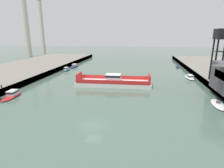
# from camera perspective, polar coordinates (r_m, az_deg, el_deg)

# --- Properties ---
(ground_plane) EXTENTS (400.00, 400.00, 0.00)m
(ground_plane) POSITION_cam_1_polar(r_m,az_deg,el_deg) (30.00, -5.88, -12.73)
(ground_plane) COLOR #4C6656
(chain_ferry) EXTENTS (21.31, 7.13, 3.30)m
(chain_ferry) POSITION_cam_1_polar(r_m,az_deg,el_deg) (51.93, 0.42, 0.69)
(chain_ferry) COLOR silver
(chain_ferry) RESTS_ON ground
(moored_boat_near_right) EXTENTS (3.00, 6.86, 0.99)m
(moored_boat_near_right) POSITION_cam_1_polar(r_m,az_deg,el_deg) (43.26, 30.30, -5.52)
(moored_boat_near_right) COLOR white
(moored_boat_near_right) RESTS_ON ground
(moored_boat_mid_left) EXTENTS (2.72, 6.96, 1.27)m
(moored_boat_mid_left) POSITION_cam_1_polar(r_m,az_deg,el_deg) (65.45, 23.15, 2.02)
(moored_boat_mid_left) COLOR white
(moored_boat_mid_left) RESTS_ON ground
(moored_boat_mid_right) EXTENTS (2.14, 5.41, 1.47)m
(moored_boat_mid_right) POSITION_cam_1_polar(r_m,az_deg,el_deg) (75.41, -14.03, 4.46)
(moored_boat_mid_right) COLOR #237075
(moored_boat_mid_right) RESTS_ON ground
(moored_boat_far_left) EXTENTS (2.03, 5.23, 1.07)m
(moored_boat_far_left) POSITION_cam_1_polar(r_m,az_deg,el_deg) (85.67, 19.84, 5.09)
(moored_boat_far_left) COLOR navy
(moored_boat_far_left) RESTS_ON ground
(moored_boat_far_right) EXTENTS (2.69, 7.48, 1.32)m
(moored_boat_far_right) POSITION_cam_1_polar(r_m,az_deg,el_deg) (83.52, -11.70, 5.57)
(moored_boat_far_right) COLOR navy
(moored_boat_far_right) RESTS_ON ground
(moored_boat_upstream_a) EXTENTS (3.08, 7.10, 1.51)m
(moored_boat_upstream_a) POSITION_cam_1_polar(r_m,az_deg,el_deg) (48.26, -28.87, -2.92)
(moored_boat_upstream_a) COLOR red
(moored_boat_upstream_a) RESTS_ON ground
(crane_tower) EXTENTS (3.67, 3.67, 13.80)m
(crane_tower) POSITION_cam_1_polar(r_m,az_deg,el_deg) (56.60, 31.29, 11.81)
(crane_tower) COLOR black
(crane_tower) RESTS_ON quay_right
(bollard_left_far) EXTENTS (0.32, 0.32, 0.71)m
(bollard_left_far) POSITION_cam_1_polar(r_m,az_deg,el_deg) (51.07, -31.39, -0.57)
(bollard_left_far) COLOR black
(bollard_left_far) RESTS_ON quay_left
(smokestack_distant_a) EXTENTS (2.77, 2.77, 39.62)m
(smokestack_distant_a) POSITION_cam_1_polar(r_m,az_deg,el_deg) (150.39, -21.18, 16.84)
(smokestack_distant_a) COLOR beige
(smokestack_distant_a) RESTS_ON ground
(smokestack_distant_b) EXTENTS (3.57, 3.57, 37.94)m
(smokestack_distant_b) POSITION_cam_1_polar(r_m,az_deg,el_deg) (134.29, -25.30, 16.38)
(smokestack_distant_b) COLOR beige
(smokestack_distant_b) RESTS_ON ground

